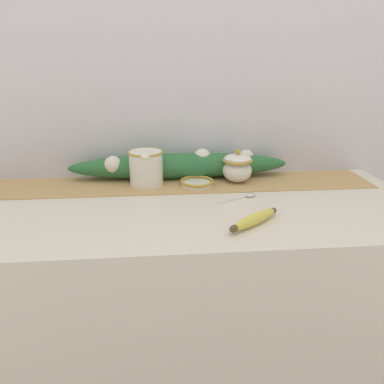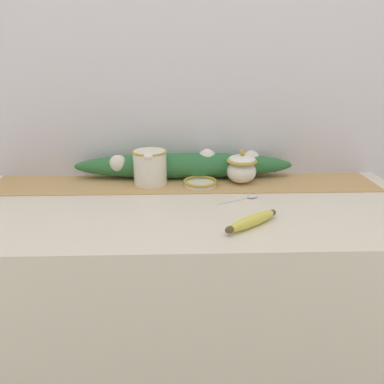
{
  "view_description": "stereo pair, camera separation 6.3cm",
  "coord_description": "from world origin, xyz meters",
  "px_view_note": "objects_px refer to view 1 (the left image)",
  "views": [
    {
      "loc": [
        -0.07,
        -1.07,
        1.31
      ],
      "look_at": [
        0.02,
        -0.03,
        0.92
      ],
      "focal_mm": 35.0,
      "sensor_mm": 36.0,
      "label": 1
    },
    {
      "loc": [
        -0.01,
        -1.08,
        1.31
      ],
      "look_at": [
        0.02,
        -0.03,
        0.92
      ],
      "focal_mm": 35.0,
      "sensor_mm": 36.0,
      "label": 2
    }
  ],
  "objects_px": {
    "sugar_bowl": "(237,167)",
    "banana": "(254,219)",
    "cream_pitcher": "(146,167)",
    "small_dish": "(197,182)",
    "spoon": "(248,196)"
  },
  "relations": [
    {
      "from": "small_dish",
      "to": "banana",
      "type": "distance_m",
      "value": 0.35
    },
    {
      "from": "sugar_bowl",
      "to": "spoon",
      "type": "height_order",
      "value": "sugar_bowl"
    },
    {
      "from": "spoon",
      "to": "small_dish",
      "type": "bearing_deg",
      "value": 114.96
    },
    {
      "from": "cream_pitcher",
      "to": "spoon",
      "type": "xyz_separation_m",
      "value": [
        0.33,
        -0.15,
        -0.06
      ]
    },
    {
      "from": "sugar_bowl",
      "to": "small_dish",
      "type": "bearing_deg",
      "value": -169.6
    },
    {
      "from": "cream_pitcher",
      "to": "banana",
      "type": "distance_m",
      "value": 0.47
    },
    {
      "from": "small_dish",
      "to": "banana",
      "type": "xyz_separation_m",
      "value": [
        0.12,
        -0.33,
        0.0
      ]
    },
    {
      "from": "spoon",
      "to": "cream_pitcher",
      "type": "bearing_deg",
      "value": 128.69
    },
    {
      "from": "banana",
      "to": "sugar_bowl",
      "type": "bearing_deg",
      "value": 85.74
    },
    {
      "from": "sugar_bowl",
      "to": "banana",
      "type": "relative_size",
      "value": 0.72
    },
    {
      "from": "cream_pitcher",
      "to": "sugar_bowl",
      "type": "relative_size",
      "value": 1.19
    },
    {
      "from": "sugar_bowl",
      "to": "cream_pitcher",
      "type": "bearing_deg",
      "value": 179.79
    },
    {
      "from": "banana",
      "to": "cream_pitcher",
      "type": "bearing_deg",
      "value": 129.52
    },
    {
      "from": "cream_pitcher",
      "to": "small_dish",
      "type": "xyz_separation_m",
      "value": [
        0.18,
        -0.03,
        -0.05
      ]
    },
    {
      "from": "banana",
      "to": "spoon",
      "type": "bearing_deg",
      "value": 81.13
    }
  ]
}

